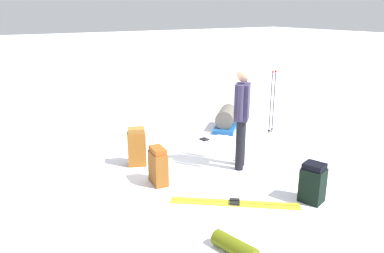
# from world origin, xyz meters

# --- Properties ---
(ground_plane) EXTENTS (80.00, 80.00, 0.00)m
(ground_plane) POSITION_xyz_m (0.00, 0.00, 0.00)
(ground_plane) COLOR white
(skier_standing) EXTENTS (0.44, 0.42, 1.70)m
(skier_standing) POSITION_xyz_m (-0.64, 0.52, 0.95)
(skier_standing) COLOR black
(skier_standing) RESTS_ON ground_plane
(ski_pair_near) EXTENTS (1.52, 1.25, 0.05)m
(ski_pair_near) POSITION_xyz_m (0.23, 1.49, 0.01)
(ski_pair_near) COLOR gold
(ski_pair_near) RESTS_ON ground_plane
(ski_pair_far) EXTENTS (1.78, 0.37, 0.05)m
(ski_pair_far) POSITION_xyz_m (-0.88, -0.93, 0.01)
(ski_pair_far) COLOR silver
(ski_pair_far) RESTS_ON ground_plane
(backpack_large_dark) EXTENTS (0.38, 0.34, 0.67)m
(backpack_large_dark) POSITION_xyz_m (0.80, -0.50, 0.33)
(backpack_large_dark) COLOR brown
(backpack_large_dark) RESTS_ON ground_plane
(backpack_bright) EXTENTS (0.35, 0.37, 0.57)m
(backpack_bright) POSITION_xyz_m (-0.74, 2.00, 0.28)
(backpack_bright) COLOR black
(backpack_bright) RESTS_ON ground_plane
(backpack_small_spare) EXTENTS (0.25, 0.40, 0.59)m
(backpack_small_spare) POSITION_xyz_m (0.83, 0.35, 0.29)
(backpack_small_spare) COLOR brown
(backpack_small_spare) RESTS_ON ground_plane
(ski_poles_planted_near) EXTENTS (0.20, 0.11, 1.37)m
(ski_poles_planted_near) POSITION_xyz_m (-2.43, -0.64, 0.76)
(ski_poles_planted_near) COLOR black
(ski_poles_planted_near) RESTS_ON ground_plane
(ski_poles_planted_far) EXTENTS (0.20, 0.11, 1.33)m
(ski_poles_planted_far) POSITION_xyz_m (-0.85, 0.24, 0.74)
(ski_poles_planted_far) COLOR black
(ski_poles_planted_far) RESTS_ON ground_plane
(gear_sled) EXTENTS (1.08, 1.07, 0.49)m
(gear_sled) POSITION_xyz_m (-1.77, -1.38, 0.22)
(gear_sled) COLOR #184C8B
(gear_sled) RESTS_ON ground_plane
(sleeping_mat_rolled) EXTENTS (0.30, 0.58, 0.18)m
(sleeping_mat_rolled) POSITION_xyz_m (0.92, 2.37, 0.09)
(sleeping_mat_rolled) COLOR #56600F
(sleeping_mat_rolled) RESTS_ON ground_plane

